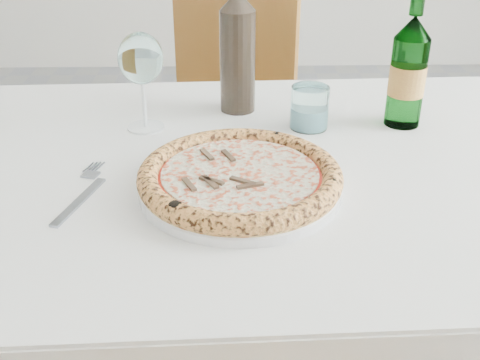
% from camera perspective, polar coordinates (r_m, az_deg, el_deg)
% --- Properties ---
extents(dining_table, '(1.44, 0.88, 0.76)m').
position_cam_1_polar(dining_table, '(1.05, -0.12, -2.77)').
color(dining_table, brown).
rests_on(dining_table, floor).
extents(chair_far, '(0.49, 0.49, 0.93)m').
position_cam_1_polar(chair_far, '(1.82, -1.44, 6.44)').
color(chair_far, brown).
rests_on(chair_far, floor).
extents(plate, '(0.31, 0.31, 0.02)m').
position_cam_1_polar(plate, '(0.91, -0.00, -0.62)').
color(plate, white).
rests_on(plate, dining_table).
extents(pizza, '(0.31, 0.31, 0.03)m').
position_cam_1_polar(pizza, '(0.90, -0.00, 0.35)').
color(pizza, '#E2C473').
rests_on(pizza, plate).
extents(fork, '(0.05, 0.20, 0.00)m').
position_cam_1_polar(fork, '(0.94, -14.67, -1.16)').
color(fork, gray).
rests_on(fork, dining_table).
extents(wine_glass, '(0.08, 0.08, 0.18)m').
position_cam_1_polar(wine_glass, '(1.10, -9.40, 11.08)').
color(wine_glass, white).
rests_on(wine_glass, dining_table).
extents(tumbler, '(0.07, 0.07, 0.08)m').
position_cam_1_polar(tumbler, '(1.13, 6.59, 6.59)').
color(tumbler, white).
rests_on(tumbler, dining_table).
extents(beer_bottle, '(0.07, 0.07, 0.26)m').
position_cam_1_polar(beer_bottle, '(1.16, 15.65, 9.85)').
color(beer_bottle, '#3C8645').
rests_on(beer_bottle, dining_table).
extents(wine_bottle, '(0.07, 0.07, 0.28)m').
position_cam_1_polar(wine_bottle, '(1.18, -0.23, 12.15)').
color(wine_bottle, black).
rests_on(wine_bottle, dining_table).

